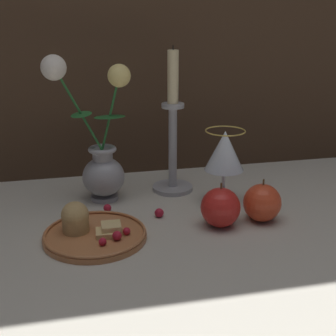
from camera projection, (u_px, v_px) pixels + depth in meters
The scene contains 9 objects.
ground_plane at pixel (186, 210), 1.02m from camera, with size 2.40×2.40×0.00m, color #B7B2A3.
vase at pixel (100, 153), 1.04m from camera, with size 0.19×0.09×0.33m.
plate_with_pastries at pixel (90, 230), 0.89m from camera, with size 0.20×0.20×0.07m.
wine_glass at pixel (224, 153), 1.02m from camera, with size 0.09×0.09×0.17m.
candlestick at pixel (174, 139), 1.09m from camera, with size 0.10×0.10×0.34m.
apple_beside_vase at pixel (262, 203), 0.96m from camera, with size 0.08×0.08×0.09m.
apple_near_glass at pixel (220, 207), 0.93m from camera, with size 0.08×0.08×0.09m.
berry_near_plate at pixel (107, 208), 1.00m from camera, with size 0.02×0.02×0.02m, color #AD192D.
berry_front_center at pixel (159, 213), 0.98m from camera, with size 0.02×0.02×0.02m, color #AD192D.
Camera 1 is at (-0.24, -0.90, 0.42)m, focal length 50.00 mm.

